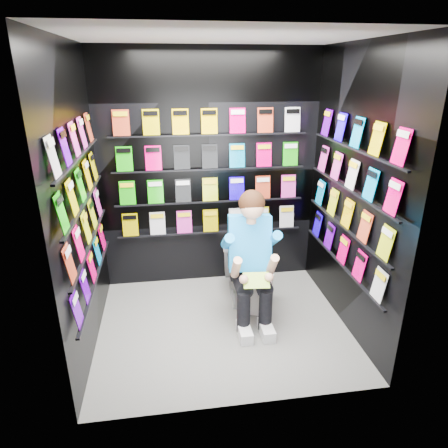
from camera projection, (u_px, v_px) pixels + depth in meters
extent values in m
plane|color=slate|center=(223.00, 326.00, 3.94)|extent=(2.40, 2.40, 0.00)
plane|color=white|center=(223.00, 36.00, 3.00)|extent=(2.40, 2.40, 0.00)
cube|color=black|center=(210.00, 173.00, 4.39)|extent=(2.40, 0.04, 2.60)
cube|color=black|center=(246.00, 248.00, 2.55)|extent=(2.40, 0.04, 2.60)
cube|color=black|center=(80.00, 207.00, 3.30)|extent=(0.04, 2.00, 2.60)
cube|color=black|center=(353.00, 195.00, 3.63)|extent=(0.04, 2.00, 2.60)
imported|color=white|center=(241.00, 265.00, 4.37)|extent=(0.49, 0.79, 0.73)
cube|color=silver|center=(260.00, 295.00, 4.22)|extent=(0.34, 0.42, 0.28)
cube|color=silver|center=(261.00, 282.00, 4.16)|extent=(0.36, 0.45, 0.03)
cube|color=#1A9C1C|center=(256.00, 280.00, 3.62)|extent=(0.25, 0.16, 0.10)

